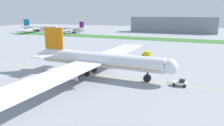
{
  "coord_description": "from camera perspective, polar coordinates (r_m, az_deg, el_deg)",
  "views": [
    {
      "loc": [
        38.54,
        -67.85,
        21.77
      ],
      "look_at": [
        7.65,
        4.65,
        3.61
      ],
      "focal_mm": 34.63,
      "sensor_mm": 36.0,
      "label": 1
    }
  ],
  "objects": [
    {
      "name": "traffic_cone_near_nose",
      "position": [
        82.61,
        -22.61,
        -3.13
      ],
      "size": [
        0.36,
        0.36,
        0.58
      ],
      "color": "#F2590C",
      "rests_on": "ground"
    },
    {
      "name": "parked_airliner_far_centre",
      "position": [
        252.31,
        -10.32,
        8.81
      ],
      "size": [
        35.99,
        56.36,
        12.8
      ],
      "color": "white",
      "rests_on": "ground"
    },
    {
      "name": "terminal_building",
      "position": [
        262.49,
        15.73,
        9.71
      ],
      "size": [
        94.85,
        20.0,
        18.0
      ],
      "primitive_type": "cube",
      "color": "gray",
      "rests_on": "ground"
    },
    {
      "name": "parked_airliner_far_left",
      "position": [
        280.41,
        -18.68,
        8.87
      ],
      "size": [
        45.98,
        74.63,
        14.72
      ],
      "color": "white",
      "rests_on": "ground"
    },
    {
      "name": "grass_median_strip",
      "position": [
        192.45,
        11.44,
        6.24
      ],
      "size": [
        320.0,
        24.0,
        0.1
      ],
      "primitive_type": "cube",
      "color": "#38722D",
      "rests_on": "ground"
    },
    {
      "name": "ground_crew_wingwalker_starboard",
      "position": [
        79.8,
        -8.75,
        -2.25
      ],
      "size": [
        0.3,
        0.59,
        1.68
      ],
      "color": "black",
      "rests_on": "ground"
    },
    {
      "name": "apron_taxi_line",
      "position": [
        80.08,
        -6.68,
        -2.89
      ],
      "size": [
        280.0,
        0.36,
        0.01
      ],
      "primitive_type": "cube",
      "color": "yellow",
      "rests_on": "ground"
    },
    {
      "name": "traffic_cone_port_wing",
      "position": [
        78.43,
        -22.97,
        -3.99
      ],
      "size": [
        0.36,
        0.36,
        0.58
      ],
      "color": "#F2590C",
      "rests_on": "ground"
    },
    {
      "name": "pushback_tug",
      "position": [
        69.45,
        17.54,
        -5.04
      ],
      "size": [
        6.22,
        2.44,
        2.22
      ],
      "color": "white",
      "rests_on": "ground"
    },
    {
      "name": "airliner_foreground",
      "position": [
        76.76,
        -4.0,
        0.82
      ],
      "size": [
        55.43,
        88.83,
        16.64
      ],
      "color": "white",
      "rests_on": "ground"
    },
    {
      "name": "ground_crew_marshaller_front",
      "position": [
        79.5,
        -7.99,
        -2.32
      ],
      "size": [
        0.32,
        0.55,
        1.6
      ],
      "color": "black",
      "rests_on": "ground"
    },
    {
      "name": "service_truck_baggage_loader",
      "position": [
        109.72,
        9.23,
        2.23
      ],
      "size": [
        5.38,
        4.01,
        3.09
      ],
      "color": "yellow",
      "rests_on": "ground"
    },
    {
      "name": "ground_plane",
      "position": [
        81.02,
        -6.29,
        -2.69
      ],
      "size": [
        600.0,
        600.0,
        0.0
      ],
      "primitive_type": "plane",
      "color": "#9399A0",
      "rests_on": "ground"
    },
    {
      "name": "ground_crew_wingwalker_port",
      "position": [
        72.14,
        -14.8,
        -4.16
      ],
      "size": [
        0.48,
        0.52,
        1.73
      ],
      "color": "black",
      "rests_on": "ground"
    }
  ]
}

